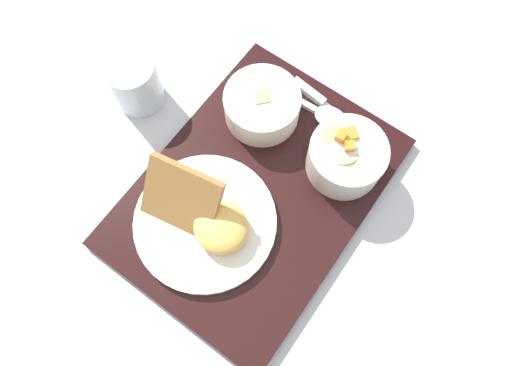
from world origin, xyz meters
TOP-DOWN VIEW (x-y plane):
  - ground_plane at (0.00, 0.00)m, footprint 4.00×4.00m
  - serving_tray at (0.00, 0.00)m, footprint 0.45×0.35m
  - bowl_salad at (-0.12, 0.07)m, footprint 0.11×0.11m
  - bowl_soup at (-0.10, -0.08)m, footprint 0.12×0.12m
  - plate_main at (0.09, -0.02)m, footprint 0.21×0.21m
  - knife at (-0.18, -0.02)m, footprint 0.01×0.18m
  - spoon at (-0.16, -0.01)m, footprint 0.05×0.17m
  - glass_water at (0.00, -0.25)m, footprint 0.08×0.08m

SIDE VIEW (x-z plane):
  - ground_plane at x=0.00m, z-range 0.00..0.00m
  - serving_tray at x=0.00m, z-range 0.00..0.01m
  - knife at x=-0.18m, z-range 0.01..0.03m
  - spoon at x=-0.16m, z-range 0.01..0.03m
  - plate_main at x=0.09m, z-range -0.01..0.08m
  - glass_water at x=0.00m, z-range 0.00..0.08m
  - bowl_soup at x=-0.10m, z-range 0.02..0.07m
  - bowl_salad at x=-0.12m, z-range 0.01..0.09m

